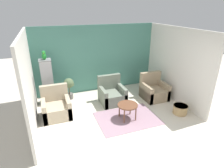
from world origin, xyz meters
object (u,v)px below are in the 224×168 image
at_px(armchair_middle, 112,95).
at_px(parrot, 44,55).
at_px(wicker_basket, 180,109).
at_px(armchair_left, 56,107).
at_px(armchair_right, 154,91).
at_px(potted_plant, 69,86).
at_px(coffee_table, 128,106).
at_px(birdcage, 48,84).

xyz_separation_m(armchair_middle, parrot, (-2.02, 0.74, 1.38)).
bearing_deg(wicker_basket, armchair_left, 161.48).
distance_m(armchair_right, parrot, 3.93).
bearing_deg(armchair_left, potted_plant, 62.37).
xyz_separation_m(armchair_middle, potted_plant, (-1.34, 0.78, 0.22)).
distance_m(armchair_left, armchair_middle, 1.89).
relative_size(coffee_table, armchair_right, 0.64).
bearing_deg(potted_plant, birdcage, -176.43).
xyz_separation_m(armchair_right, potted_plant, (-2.86, 1.01, 0.22)).
height_order(birdcage, potted_plant, birdcage).
relative_size(birdcage, parrot, 5.19).
relative_size(parrot, potted_plant, 0.38).
relative_size(armchair_right, armchair_middle, 1.00).
distance_m(armchair_left, potted_plant, 1.18).
bearing_deg(coffee_table, birdcage, 137.89).
xyz_separation_m(coffee_table, armchair_middle, (-0.06, 1.14, -0.14)).
relative_size(coffee_table, armchair_left, 0.64).
distance_m(potted_plant, wicker_basket, 3.81).
bearing_deg(potted_plant, armchair_right, -19.45).
relative_size(coffee_table, armchair_middle, 0.64).
distance_m(coffee_table, potted_plant, 2.38).
height_order(potted_plant, wicker_basket, potted_plant).
bearing_deg(parrot, wicker_basket, -30.39).
bearing_deg(wicker_basket, armchair_middle, 139.84).
bearing_deg(parrot, armchair_left, -81.84).
bearing_deg(armchair_right, potted_plant, 160.55).
height_order(armchair_middle, birdcage, birdcage).
bearing_deg(armchair_right, armchair_middle, 171.39).
relative_size(armchair_right, wicker_basket, 2.06).
bearing_deg(armchair_right, parrot, 164.67).
bearing_deg(coffee_table, armchair_left, 155.23).
bearing_deg(armchair_left, wicker_basket, -18.52).
height_order(armchair_left, potted_plant, armchair_left).
relative_size(armchair_right, birdcage, 0.60).
relative_size(birdcage, wicker_basket, 3.45).
bearing_deg(birdcage, coffee_table, -42.11).
height_order(armchair_left, wicker_basket, armchair_left).
bearing_deg(armchair_left, birdcage, 98.18).
height_order(birdcage, wicker_basket, birdcage).
xyz_separation_m(armchair_left, birdcage, (-0.14, 0.99, 0.42)).
distance_m(armchair_right, wicker_basket, 1.24).
distance_m(armchair_middle, birdcage, 2.19).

